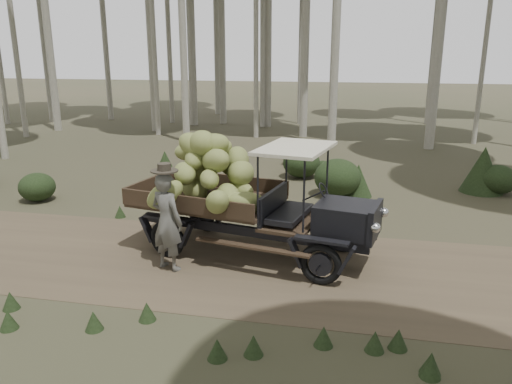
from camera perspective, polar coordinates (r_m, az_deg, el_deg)
ground at (r=9.73m, az=-4.79°, el=-8.05°), size 120.00×120.00×0.00m
dirt_track at (r=9.73m, az=-4.79°, el=-8.02°), size 70.00×4.00×0.01m
banana_truck at (r=9.74m, az=-2.62°, el=0.88°), size 5.12×2.71×2.49m
farmer at (r=9.24m, az=-10.14°, el=-3.20°), size 0.79×0.67×2.02m
undergrowth at (r=8.50m, az=-3.06°, el=-7.50°), size 20.83×20.12×1.40m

